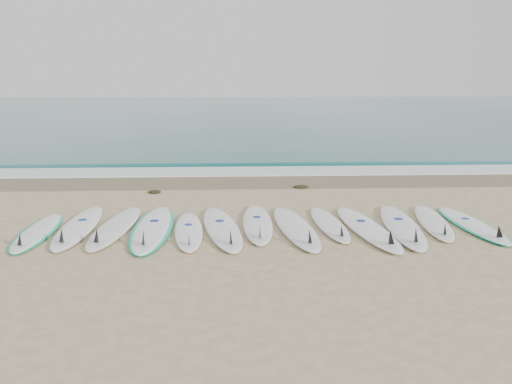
{
  "coord_description": "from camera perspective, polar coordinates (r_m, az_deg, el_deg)",
  "views": [
    {
      "loc": [
        -0.44,
        -8.68,
        2.69
      ],
      "look_at": [
        -0.01,
        1.21,
        0.4
      ],
      "focal_mm": 35.0,
      "sensor_mm": 36.0,
      "label": 1
    }
  ],
  "objects": [
    {
      "name": "ground",
      "position": [
        9.1,
        0.39,
        -4.18
      ],
      "size": [
        120.0,
        120.0,
        0.0
      ],
      "primitive_type": "plane",
      "color": "tan"
    },
    {
      "name": "ocean",
      "position": [
        41.27,
        -1.89,
        9.31
      ],
      "size": [
        120.0,
        55.0,
        0.03
      ],
      "primitive_type": "cube",
      "color": "#236062",
      "rests_on": "ground"
    },
    {
      "name": "wet_sand_band",
      "position": [
        13.07,
        -0.51,
        1.17
      ],
      "size": [
        120.0,
        1.8,
        0.01
      ],
      "primitive_type": "cube",
      "color": "#6D6048",
      "rests_on": "ground"
    },
    {
      "name": "foam_band",
      "position": [
        14.44,
        -0.7,
        2.36
      ],
      "size": [
        120.0,
        1.4,
        0.04
      ],
      "primitive_type": "cube",
      "color": "silver",
      "rests_on": "ground"
    },
    {
      "name": "wave_crest",
      "position": [
        15.91,
        -0.87,
        3.47
      ],
      "size": [
        120.0,
        1.0,
        0.1
      ],
      "primitive_type": "cube",
      "color": "#236062",
      "rests_on": "ground"
    },
    {
      "name": "surfboard_0",
      "position": [
        9.55,
        -23.74,
        -4.2
      ],
      "size": [
        0.69,
        2.36,
        0.3
      ],
      "rotation": [
        0.0,
        0.0,
        0.06
      ],
      "color": "white",
      "rests_on": "ground"
    },
    {
      "name": "surfboard_1",
      "position": [
        9.53,
        -19.7,
        -3.78
      ],
      "size": [
        0.68,
        2.81,
        0.36
      ],
      "rotation": [
        0.0,
        0.0,
        0.04
      ],
      "color": "white",
      "rests_on": "ground"
    },
    {
      "name": "surfboard_2",
      "position": [
        9.31,
        -15.87,
        -3.9
      ],
      "size": [
        0.76,
        2.77,
        0.35
      ],
      "rotation": [
        0.0,
        0.0,
        -0.07
      ],
      "color": "silver",
      "rests_on": "ground"
    },
    {
      "name": "surfboard_3",
      "position": [
        9.11,
        -11.78,
        -4.08
      ],
      "size": [
        0.78,
        2.93,
        0.37
      ],
      "rotation": [
        0.0,
        0.0,
        0.03
      ],
      "color": "white",
      "rests_on": "ground"
    },
    {
      "name": "surfboard_4",
      "position": [
        8.86,
        -7.7,
        -4.43
      ],
      "size": [
        0.71,
        2.39,
        0.3
      ],
      "rotation": [
        0.0,
        0.0,
        0.1
      ],
      "color": "white",
      "rests_on": "ground"
    },
    {
      "name": "surfboard_5",
      "position": [
        8.93,
        -3.87,
        -4.14
      ],
      "size": [
        1.04,
        2.87,
        0.36
      ],
      "rotation": [
        0.0,
        0.0,
        0.17
      ],
      "color": "white",
      "rests_on": "ground"
    },
    {
      "name": "surfboard_6",
      "position": [
        9.19,
        0.18,
        -3.62
      ],
      "size": [
        0.55,
        2.61,
        0.33
      ],
      "rotation": [
        0.0,
        0.0,
        -0.0
      ],
      "color": "white",
      "rests_on": "ground"
    },
    {
      "name": "surfboard_7",
      "position": [
        8.96,
        4.6,
        -4.09
      ],
      "size": [
        0.88,
        2.84,
        0.36
      ],
      "rotation": [
        0.0,
        0.0,
        0.11
      ],
      "color": "white",
      "rests_on": "ground"
    },
    {
      "name": "surfboard_8",
      "position": [
        9.28,
        8.44,
        -3.66
      ],
      "size": [
        0.62,
        2.34,
        0.3
      ],
      "rotation": [
        0.0,
        0.0,
        0.06
      ],
      "color": "white",
      "rests_on": "ground"
    },
    {
      "name": "surfboard_9",
      "position": [
        9.12,
        12.68,
        -4.07
      ],
      "size": [
        0.9,
        2.89,
        0.36
      ],
      "rotation": [
        0.0,
        0.0,
        0.11
      ],
      "color": "white",
      "rests_on": "ground"
    },
    {
      "name": "surfboard_10",
      "position": [
        9.39,
        16.39,
        -3.78
      ],
      "size": [
        0.91,
        2.91,
        0.37
      ],
      "rotation": [
        0.0,
        0.0,
        -0.11
      ],
      "color": "white",
      "rests_on": "ground"
    },
    {
      "name": "surfboard_11",
      "position": [
        9.86,
        19.64,
        -3.28
      ],
      "size": [
        0.92,
        2.51,
        0.31
      ],
      "rotation": [
        0.0,
        0.0,
        -0.17
      ],
      "color": "white",
      "rests_on": "ground"
    },
    {
      "name": "surfboard_12",
      "position": [
        10.0,
        23.51,
        -3.43
      ],
      "size": [
        0.69,
        2.49,
        0.31
      ],
      "rotation": [
        0.0,
        0.0,
        0.04
      ],
      "color": "white",
      "rests_on": "ground"
    },
    {
      "name": "seaweed_near",
      "position": [
        12.08,
        -11.52,
        0.03
      ],
      "size": [
        0.32,
        0.25,
        0.06
      ],
      "primitive_type": "ellipsoid",
      "color": "black",
      "rests_on": "ground"
    },
    {
      "name": "seaweed_far",
      "position": [
        12.39,
        5.18,
        0.6
      ],
      "size": [
        0.37,
        0.29,
        0.07
      ],
      "primitive_type": "ellipsoid",
      "color": "black",
      "rests_on": "ground"
    }
  ]
}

